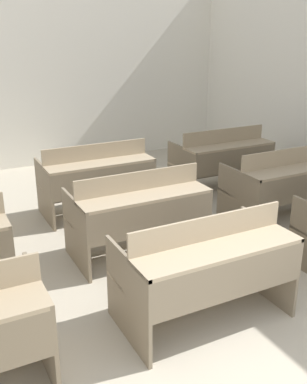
{
  "coord_description": "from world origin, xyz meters",
  "views": [
    {
      "loc": [
        -1.87,
        -0.95,
        2.18
      ],
      "look_at": [
        -0.08,
        2.54,
        0.75
      ],
      "focal_mm": 42.0,
      "sensor_mm": 36.0,
      "label": 1
    }
  ],
  "objects_px": {
    "bench_front_center": "(206,266)",
    "bench_second_center": "(139,212)",
    "bench_second_right": "(284,183)",
    "bench_third_right": "(222,158)",
    "bench_third_center": "(97,177)"
  },
  "relations": [
    {
      "from": "bench_front_center",
      "to": "bench_second_center",
      "type": "bearing_deg",
      "value": 89.38
    },
    {
      "from": "bench_front_center",
      "to": "bench_second_right",
      "type": "height_order",
      "value": "same"
    },
    {
      "from": "bench_second_center",
      "to": "bench_third_right",
      "type": "height_order",
      "value": "same"
    },
    {
      "from": "bench_third_center",
      "to": "bench_third_right",
      "type": "relative_size",
      "value": 1.0
    },
    {
      "from": "bench_second_right",
      "to": "bench_third_center",
      "type": "height_order",
      "value": "same"
    },
    {
      "from": "bench_front_center",
      "to": "bench_third_right",
      "type": "bearing_deg",
      "value": 52.27
    },
    {
      "from": "bench_second_center",
      "to": "bench_third_center",
      "type": "relative_size",
      "value": 1.0
    },
    {
      "from": "bench_second_right",
      "to": "bench_third_right",
      "type": "height_order",
      "value": "same"
    },
    {
      "from": "bench_second_center",
      "to": "bench_third_center",
      "type": "bearing_deg",
      "value": 89.15
    },
    {
      "from": "bench_third_right",
      "to": "bench_second_right",
      "type": "bearing_deg",
      "value": -89.76
    },
    {
      "from": "bench_front_center",
      "to": "bench_third_center",
      "type": "height_order",
      "value": "same"
    },
    {
      "from": "bench_second_center",
      "to": "bench_third_right",
      "type": "bearing_deg",
      "value": 33.22
    },
    {
      "from": "bench_front_center",
      "to": "bench_third_center",
      "type": "relative_size",
      "value": 1.0
    },
    {
      "from": "bench_second_right",
      "to": "bench_third_right",
      "type": "distance_m",
      "value": 1.24
    },
    {
      "from": "bench_front_center",
      "to": "bench_second_right",
      "type": "bearing_deg",
      "value": 32.77
    }
  ]
}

